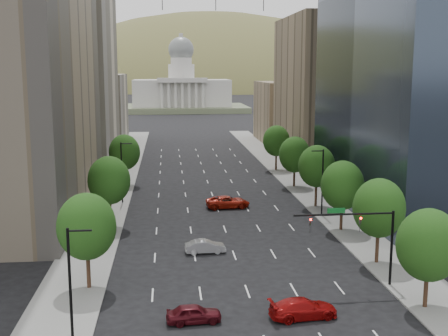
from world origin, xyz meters
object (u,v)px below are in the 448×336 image
object	(u,v)px
traffic_signal	(365,232)
capitol	(182,93)
car_maroon	(194,314)
car_red_far	(228,202)
car_silver	(205,247)
car_red_near	(303,308)

from	to	relation	value
traffic_signal	capitol	distance (m)	219.99
car_maroon	car_red_far	world-z (taller)	car_red_far
car_silver	traffic_signal	bearing A→B (deg)	-132.92
traffic_signal	car_maroon	bearing A→B (deg)	-159.52
car_silver	car_red_far	xyz separation A→B (m)	(4.52, 19.76, 0.14)
capitol	traffic_signal	bearing A→B (deg)	-87.26
car_silver	car_red_far	bearing A→B (deg)	-16.62
capitol	car_red_far	bearing A→B (deg)	-89.54
capitol	car_red_far	xyz separation A→B (m)	(1.52, -188.92, -7.72)
capitol	car_red_near	distance (m)	225.68
traffic_signal	car_red_near	bearing A→B (deg)	-139.96
capitol	car_silver	xyz separation A→B (m)	(-3.00, -208.68, -7.86)
capitol	car_red_near	xyz separation A→B (m)	(3.62, -225.52, -7.79)
capitol	car_maroon	world-z (taller)	capitol
traffic_signal	car_maroon	distance (m)	17.16
car_red_far	car_red_near	bearing A→B (deg)	177.40
capitol	car_red_near	size ratio (longest dim) A/B	11.03
traffic_signal	car_red_near	xyz separation A→B (m)	(-6.91, -5.81, -4.38)
car_red_near	car_silver	xyz separation A→B (m)	(-6.62, 16.84, -0.08)
car_silver	car_red_far	world-z (taller)	car_red_far
car_red_near	car_silver	distance (m)	18.10
traffic_signal	capitol	bearing A→B (deg)	92.74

